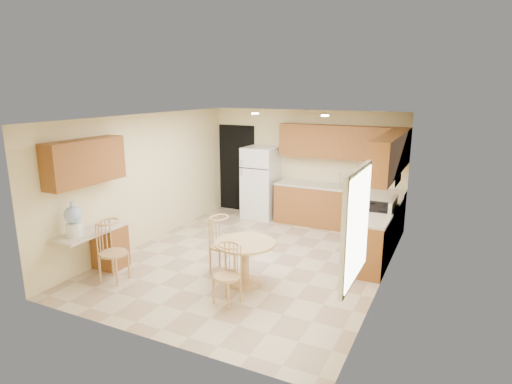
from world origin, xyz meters
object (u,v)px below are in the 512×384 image
at_px(refrigerator, 260,183).
at_px(stove, 375,230).
at_px(dining_table, 245,257).
at_px(chair_table_b, 224,271).
at_px(chair_desk, 108,247).
at_px(water_crock, 74,221).
at_px(chair_table_a, 219,241).

relative_size(refrigerator, stove, 1.52).
relative_size(stove, dining_table, 1.17).
distance_m(chair_table_b, chair_desk, 1.96).
relative_size(refrigerator, water_crock, 3.04).
bearing_deg(chair_table_a, water_crock, -54.57).
xyz_separation_m(refrigerator, dining_table, (1.31, -3.31, -0.38)).
relative_size(stove, water_crock, 2.00).
bearing_deg(stove, water_crock, -141.01).
bearing_deg(dining_table, water_crock, -155.18).
bearing_deg(stove, dining_table, -126.94).
bearing_deg(chair_desk, stove, 123.62).
bearing_deg(chair_table_b, dining_table, -76.17).
xyz_separation_m(stove, dining_table, (-1.57, -2.09, -0.02)).
height_order(dining_table, chair_table_b, chair_table_b).
distance_m(refrigerator, chair_desk, 4.24).
height_order(stove, chair_table_b, stove).
bearing_deg(refrigerator, chair_desk, -98.14).
xyz_separation_m(chair_table_b, chair_desk, (-1.96, -0.16, 0.07)).
relative_size(chair_table_b, water_crock, 1.57).
distance_m(refrigerator, water_crock, 4.52).
height_order(chair_table_a, chair_desk, chair_desk).
distance_m(stove, chair_desk, 4.58).
distance_m(dining_table, chair_table_a, 0.58).
relative_size(refrigerator, chair_desk, 1.71).
xyz_separation_m(refrigerator, stove, (2.88, -1.22, -0.36)).
height_order(dining_table, chair_table_a, chair_table_a).
bearing_deg(stove, refrigerator, 157.01).
bearing_deg(chair_desk, dining_table, 108.04).
height_order(stove, chair_desk, stove).
bearing_deg(dining_table, refrigerator, 111.53).
distance_m(stove, dining_table, 2.61).
bearing_deg(refrigerator, water_crock, -103.43).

